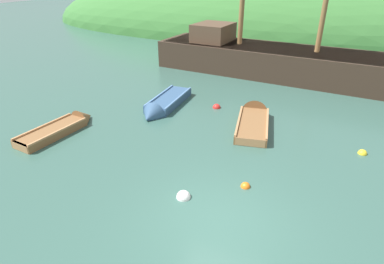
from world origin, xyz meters
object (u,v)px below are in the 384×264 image
object	(u,v)px
rowboat_outer_left	(253,120)
buoy_red	(217,108)
buoy_orange	(245,187)
buoy_white	(183,197)
sailing_ship	(268,64)
rowboat_portside	(163,106)
rowboat_outer_right	(63,128)
buoy_yellow	(362,154)

from	to	relation	value
rowboat_outer_left	buoy_red	bearing A→B (deg)	54.78
buoy_red	buoy_orange	bearing A→B (deg)	-62.34
buoy_red	buoy_white	distance (m)	6.79
buoy_red	sailing_ship	bearing A→B (deg)	80.81
rowboat_portside	rowboat_outer_right	bearing A→B (deg)	-37.85
rowboat_outer_right	buoy_orange	size ratio (longest dim) A/B	12.10
sailing_ship	buoy_white	world-z (taller)	sailing_ship
rowboat_outer_right	sailing_ship	bearing A→B (deg)	-21.92
buoy_red	rowboat_portside	bearing A→B (deg)	-155.29
buoy_red	buoy_white	world-z (taller)	buoy_white
rowboat_outer_right	buoy_red	distance (m)	6.83
buoy_red	buoy_orange	world-z (taller)	buoy_red
sailing_ship	buoy_yellow	xyz separation A→B (m)	(5.12, -8.41, -0.61)
rowboat_portside	buoy_yellow	xyz separation A→B (m)	(8.45, -0.86, -0.12)
sailing_ship	buoy_red	xyz separation A→B (m)	(-1.05, -6.50, -0.61)
rowboat_outer_left	rowboat_portside	size ratio (longest dim) A/B	0.98
rowboat_outer_right	buoy_white	xyz separation A→B (m)	(6.28, -1.92, -0.09)
rowboat_outer_right	rowboat_portside	xyz separation A→B (m)	(2.64, 3.68, 0.02)
rowboat_outer_left	rowboat_portside	world-z (taller)	rowboat_outer_left
rowboat_portside	buoy_red	bearing A→B (deg)	112.47
rowboat_outer_right	rowboat_outer_left	size ratio (longest dim) A/B	0.91
rowboat_portside	buoy_orange	distance (m)	6.77
buoy_orange	buoy_white	size ratio (longest dim) A/B	0.70
rowboat_outer_left	buoy_red	xyz separation A→B (m)	(-1.98, 0.91, -0.11)
rowboat_outer_left	buoy_orange	xyz separation A→B (m)	(0.88, -4.54, -0.11)
rowboat_outer_right	buoy_orange	xyz separation A→B (m)	(7.78, -0.72, -0.09)
rowboat_outer_left	buoy_yellow	distance (m)	4.31
rowboat_portside	buoy_white	xyz separation A→B (m)	(3.64, -5.60, -0.12)
buoy_orange	rowboat_portside	bearing A→B (deg)	139.42
buoy_orange	buoy_red	bearing A→B (deg)	117.66
rowboat_outer_left	buoy_white	world-z (taller)	rowboat_outer_left
rowboat_outer_left	buoy_orange	bearing A→B (deg)	-179.55
rowboat_outer_right	buoy_red	size ratio (longest dim) A/B	9.23
buoy_yellow	buoy_white	bearing A→B (deg)	-135.45
rowboat_outer_left	buoy_yellow	bearing A→B (deg)	-113.88
rowboat_outer_right	buoy_red	xyz separation A→B (m)	(4.92, 4.73, -0.09)
sailing_ship	buoy_orange	world-z (taller)	sailing_ship
rowboat_outer_right	rowboat_outer_left	distance (m)	7.89
sailing_ship	rowboat_portside	bearing A→B (deg)	-108.79
sailing_ship	rowboat_outer_left	xyz separation A→B (m)	(0.93, -7.41, -0.51)
buoy_red	buoy_orange	xyz separation A→B (m)	(2.86, -5.46, 0.00)
sailing_ship	rowboat_outer_right	xyz separation A→B (m)	(-5.97, -11.23, -0.52)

